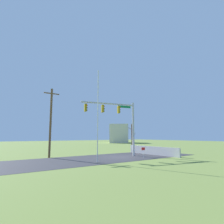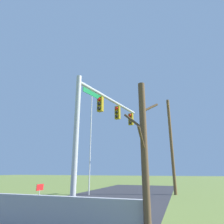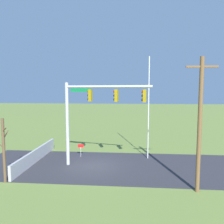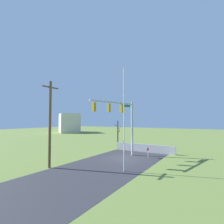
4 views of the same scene
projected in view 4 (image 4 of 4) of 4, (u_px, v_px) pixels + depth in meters
name	position (u px, v px, depth m)	size (l,w,h in m)	color
ground_plane	(124.00, 159.00, 21.22)	(160.00, 160.00, 0.00)	olive
road_surface	(106.00, 166.00, 17.80)	(28.00, 8.00, 0.01)	#2D2D33
sidewalk_corner	(135.00, 154.00, 23.97)	(6.00, 6.00, 0.01)	#B7B5AD
retaining_fence	(144.00, 148.00, 25.53)	(0.20, 8.82, 1.14)	#A8A8AD
signal_mast	(122.00, 117.00, 21.81)	(7.12, 1.81, 7.03)	#B2B5BA
flagpole	(124.00, 119.00, 16.12)	(0.10, 0.10, 9.42)	silver
utility_pole	(50.00, 122.00, 17.33)	(1.90, 0.26, 8.44)	brown
bare_tree	(118.00, 134.00, 28.15)	(1.27, 1.02, 4.50)	brown
open_sign	(148.00, 151.00, 21.44)	(0.56, 0.04, 1.22)	silver
distant_building	(69.00, 123.00, 65.69)	(9.72, 6.71, 6.90)	beige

